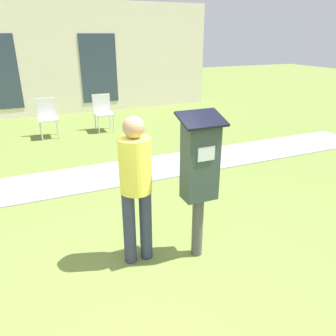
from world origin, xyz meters
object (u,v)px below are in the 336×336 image
object	(u,v)px
parking_meter	(200,169)
outdoor_chair_left	(47,115)
person_standing	(136,181)
outdoor_chair_middle	(103,110)

from	to	relation	value
parking_meter	outdoor_chair_left	size ratio (longest dim) A/B	1.77
person_standing	outdoor_chair_middle	bearing A→B (deg)	107.29
parking_meter	person_standing	distance (m)	0.65
parking_meter	outdoor_chair_middle	xyz separation A→B (m)	(0.24, 5.46, -0.49)
outdoor_chair_left	outdoor_chair_middle	bearing A→B (deg)	-21.80
outdoor_chair_middle	parking_meter	bearing A→B (deg)	-112.33
parking_meter	person_standing	world-z (taller)	parking_meter
parking_meter	person_standing	size ratio (longest dim) A/B	1.01
person_standing	outdoor_chair_left	world-z (taller)	person_standing
parking_meter	person_standing	xyz separation A→B (m)	(-0.62, 0.17, -0.09)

